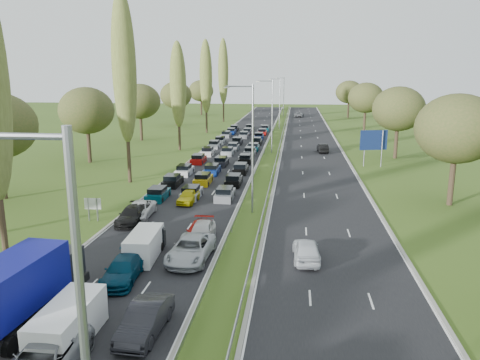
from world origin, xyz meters
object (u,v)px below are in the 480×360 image
(near_car_2, at_px, (139,210))
(direction_sign, at_px, (374,142))
(white_van_front, at_px, (70,322))
(white_van_rear, at_px, (145,244))
(info_sign, at_px, (93,206))
(near_car_3, at_px, (132,215))
(blue_lorry, at_px, (23,287))

(near_car_2, distance_m, direction_sign, 37.28)
(white_van_front, relative_size, white_van_rear, 1.06)
(info_sign, bearing_deg, near_car_3, -2.43)
(near_car_2, height_order, white_van_front, white_van_front)
(near_car_2, xyz_separation_m, blue_lorry, (0.16, -18.78, 1.25))
(near_car_2, height_order, info_sign, info_sign)
(info_sign, bearing_deg, white_van_rear, -46.40)
(white_van_front, relative_size, info_sign, 2.41)
(white_van_rear, distance_m, direction_sign, 42.60)
(near_car_2, relative_size, blue_lorry, 0.56)
(near_car_3, xyz_separation_m, white_van_rear, (3.69, -7.52, 0.25))
(blue_lorry, distance_m, white_van_rear, 10.15)
(blue_lorry, height_order, white_van_front, blue_lorry)
(direction_sign, bearing_deg, near_car_2, -132.49)
(white_van_rear, relative_size, info_sign, 2.26)
(near_car_3, distance_m, white_van_front, 18.85)
(blue_lorry, bearing_deg, info_sign, 106.68)
(blue_lorry, xyz_separation_m, white_van_front, (3.25, -1.51, -0.92))
(near_car_3, bearing_deg, white_van_front, -81.43)
(blue_lorry, relative_size, white_van_front, 1.77)
(white_van_rear, bearing_deg, blue_lorry, -113.72)
(near_car_3, distance_m, direction_sign, 38.64)
(blue_lorry, bearing_deg, white_van_front, -20.86)
(blue_lorry, height_order, info_sign, blue_lorry)
(white_van_rear, xyz_separation_m, info_sign, (-7.31, 7.67, 0.39))
(near_car_3, bearing_deg, near_car_2, 85.49)
(near_car_3, bearing_deg, info_sign, 175.49)
(near_car_3, xyz_separation_m, white_van_front, (3.48, -18.53, 0.32))
(white_van_rear, xyz_separation_m, direction_sign, (21.49, 36.69, 2.59))
(near_car_3, distance_m, blue_lorry, 17.06)
(near_car_2, distance_m, white_van_front, 20.58)
(white_van_front, xyz_separation_m, direction_sign, (21.70, 47.70, 2.53))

